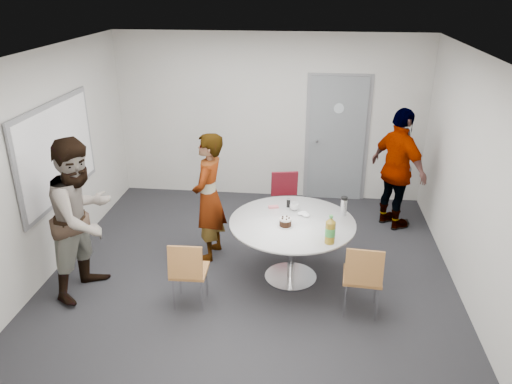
# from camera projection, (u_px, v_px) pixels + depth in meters

# --- Properties ---
(floor) EXTENTS (5.00, 5.00, 0.00)m
(floor) POSITION_uv_depth(u_px,v_px,m) (252.00, 272.00, 6.35)
(floor) COLOR black
(floor) RESTS_ON ground
(ceiling) EXTENTS (5.00, 5.00, 0.00)m
(ceiling) POSITION_uv_depth(u_px,v_px,m) (251.00, 54.00, 5.28)
(ceiling) COLOR silver
(ceiling) RESTS_ON wall_back
(wall_back) EXTENTS (5.00, 0.00, 5.00)m
(wall_back) POSITION_uv_depth(u_px,v_px,m) (270.00, 118.00, 8.10)
(wall_back) COLOR beige
(wall_back) RESTS_ON floor
(wall_left) EXTENTS (0.00, 5.00, 5.00)m
(wall_left) POSITION_uv_depth(u_px,v_px,m) (48.00, 165.00, 6.07)
(wall_left) COLOR beige
(wall_left) RESTS_ON floor
(wall_right) EXTENTS (0.00, 5.00, 5.00)m
(wall_right) POSITION_uv_depth(u_px,v_px,m) (473.00, 182.00, 5.56)
(wall_right) COLOR beige
(wall_right) RESTS_ON floor
(wall_front) EXTENTS (5.00, 0.00, 5.00)m
(wall_front) POSITION_uv_depth(u_px,v_px,m) (209.00, 299.00, 3.53)
(wall_front) COLOR beige
(wall_front) RESTS_ON floor
(door) EXTENTS (1.02, 0.17, 2.12)m
(door) POSITION_uv_depth(u_px,v_px,m) (337.00, 139.00, 8.10)
(door) COLOR slate
(door) RESTS_ON wall_back
(whiteboard) EXTENTS (0.04, 1.90, 1.25)m
(whiteboard) POSITION_uv_depth(u_px,v_px,m) (57.00, 152.00, 6.21)
(whiteboard) COLOR gray
(whiteboard) RESTS_ON wall_left
(table) EXTENTS (1.50, 1.50, 1.12)m
(table) POSITION_uv_depth(u_px,v_px,m) (295.00, 230.00, 5.94)
(table) COLOR silver
(table) RESTS_ON floor
(chair_near_left) EXTENTS (0.41, 0.44, 0.83)m
(chair_near_left) POSITION_uv_depth(u_px,v_px,m) (188.00, 269.00, 5.48)
(chair_near_left) COLOR brown
(chair_near_left) RESTS_ON floor
(chair_near_right) EXTENTS (0.44, 0.48, 0.87)m
(chair_near_right) POSITION_uv_depth(u_px,v_px,m) (363.00, 274.00, 5.34)
(chair_near_right) COLOR brown
(chair_near_right) RESTS_ON floor
(chair_far) EXTENTS (0.48, 0.51, 0.86)m
(chair_far) POSITION_uv_depth(u_px,v_px,m) (285.00, 195.00, 7.27)
(chair_far) COLOR maroon
(chair_far) RESTS_ON floor
(person_main) EXTENTS (0.48, 0.67, 1.70)m
(person_main) POSITION_uv_depth(u_px,v_px,m) (209.00, 197.00, 6.40)
(person_main) COLOR #A5C6EA
(person_main) RESTS_ON floor
(person_left) EXTENTS (0.94, 1.08, 1.89)m
(person_left) POSITION_uv_depth(u_px,v_px,m) (83.00, 218.00, 5.65)
(person_left) COLOR white
(person_left) RESTS_ON floor
(person_right) EXTENTS (0.96, 1.12, 1.80)m
(person_right) POSITION_uv_depth(u_px,v_px,m) (398.00, 170.00, 7.18)
(person_right) COLOR black
(person_right) RESTS_ON floor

